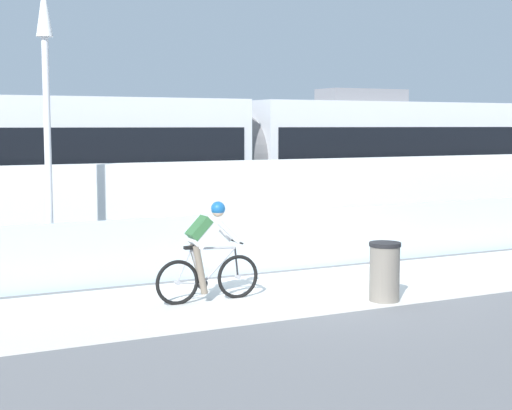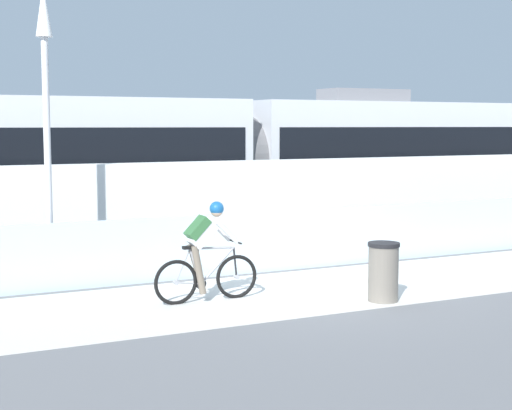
{
  "view_description": "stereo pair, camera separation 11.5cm",
  "coord_description": "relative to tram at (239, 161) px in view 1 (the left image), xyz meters",
  "views": [
    {
      "loc": [
        -7.1,
        -11.23,
        2.82
      ],
      "look_at": [
        -0.31,
        2.35,
        1.25
      ],
      "focal_mm": 54.29,
      "sensor_mm": 36.0,
      "label": 1
    },
    {
      "loc": [
        -6.99,
        -11.28,
        2.82
      ],
      "look_at": [
        -0.31,
        2.35,
        1.25
      ],
      "focal_mm": 54.29,
      "sensor_mm": 36.0,
      "label": 2
    }
  ],
  "objects": [
    {
      "name": "ground_plane",
      "position": [
        -1.45,
        -6.85,
        -1.89
      ],
      "size": [
        200.0,
        200.0,
        0.0
      ],
      "primitive_type": "plane",
      "color": "slate"
    },
    {
      "name": "tram_rail_far",
      "position": [
        -1.45,
        0.72,
        -1.89
      ],
      "size": [
        32.0,
        0.08,
        0.01
      ],
      "primitive_type": "cube",
      "color": "#595654",
      "rests_on": "ground"
    },
    {
      "name": "trash_bin",
      "position": [
        -1.25,
        -8.1,
        -1.41
      ],
      "size": [
        0.51,
        0.51,
        0.96
      ],
      "color": "slate",
      "rests_on": "ground"
    },
    {
      "name": "glass_parapet",
      "position": [
        -1.45,
        -5.0,
        -1.31
      ],
      "size": [
        32.0,
        0.05,
        1.17
      ],
      "primitive_type": "cube",
      "color": "silver",
      "rests_on": "ground"
    },
    {
      "name": "tram_rail_near",
      "position": [
        -1.45,
        -0.72,
        -1.89
      ],
      "size": [
        32.0,
        0.08,
        0.01
      ],
      "primitive_type": "cube",
      "color": "#595654",
      "rests_on": "ground"
    },
    {
      "name": "cyclist_on_bike",
      "position": [
        -3.79,
        -6.85,
        -1.09
      ],
      "size": [
        1.77,
        0.58,
        1.61
      ],
      "color": "black",
      "rests_on": "ground"
    },
    {
      "name": "tram",
      "position": [
        0.0,
        0.0,
        0.0
      ],
      "size": [
        22.56,
        2.54,
        3.81
      ],
      "color": "silver",
      "rests_on": "ground"
    },
    {
      "name": "lamp_post_antenna",
      "position": [
        -5.82,
        -4.7,
        1.4
      ],
      "size": [
        0.28,
        0.28,
        5.2
      ],
      "color": "gray",
      "rests_on": "ground"
    },
    {
      "name": "bike_path_deck",
      "position": [
        -1.45,
        -6.85,
        -1.89
      ],
      "size": [
        32.0,
        3.2,
        0.01
      ],
      "primitive_type": "cube",
      "color": "silver",
      "rests_on": "ground"
    },
    {
      "name": "concrete_barrier_wall",
      "position": [
        -1.45,
        -3.2,
        -0.86
      ],
      "size": [
        32.0,
        0.36,
        2.07
      ],
      "primitive_type": "cube",
      "color": "white",
      "rests_on": "ground"
    }
  ]
}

